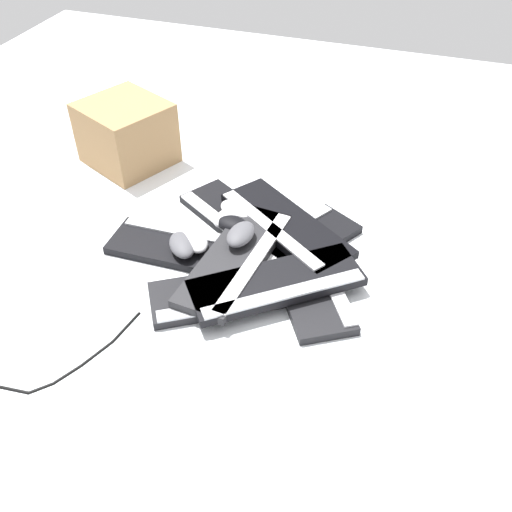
{
  "coord_description": "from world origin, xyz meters",
  "views": [
    {
      "loc": [
        1.15,
        0.45,
        1.04
      ],
      "look_at": [
        0.06,
        0.08,
        0.03
      ],
      "focal_mm": 40.0,
      "sensor_mm": 36.0,
      "label": 1
    }
  ],
  "objects_px": {
    "keyboard_2": "(289,249)",
    "mouse_0": "(229,217)",
    "keyboard_0": "(237,292)",
    "mouse_5": "(194,240)",
    "keyboard_1": "(305,275)",
    "keyboard_6": "(236,258)",
    "keyboard_3": "(241,223)",
    "keyboard_4": "(187,249)",
    "keyboard_7": "(285,225)",
    "keyboard_5": "(277,283)",
    "mouse_4": "(231,224)",
    "mouse_2": "(236,210)",
    "mouse_3": "(241,234)",
    "cardboard_box": "(126,133)",
    "mouse_1": "(182,245)"
  },
  "relations": [
    {
      "from": "keyboard_3",
      "to": "mouse_0",
      "type": "bearing_deg",
      "value": -46.84
    },
    {
      "from": "cardboard_box",
      "to": "keyboard_4",
      "type": "bearing_deg",
      "value": 44.99
    },
    {
      "from": "keyboard_0",
      "to": "mouse_5",
      "type": "xyz_separation_m",
      "value": [
        -0.12,
        -0.17,
        0.04
      ]
    },
    {
      "from": "keyboard_4",
      "to": "keyboard_7",
      "type": "xyz_separation_m",
      "value": [
        -0.16,
        0.24,
        0.03
      ]
    },
    {
      "from": "keyboard_6",
      "to": "keyboard_7",
      "type": "distance_m",
      "value": 0.2
    },
    {
      "from": "keyboard_0",
      "to": "mouse_4",
      "type": "distance_m",
      "value": 0.24
    },
    {
      "from": "mouse_0",
      "to": "mouse_3",
      "type": "height_order",
      "value": "mouse_3"
    },
    {
      "from": "keyboard_2",
      "to": "keyboard_3",
      "type": "height_order",
      "value": "same"
    },
    {
      "from": "keyboard_5",
      "to": "keyboard_6",
      "type": "distance_m",
      "value": 0.14
    },
    {
      "from": "keyboard_2",
      "to": "cardboard_box",
      "type": "bearing_deg",
      "value": -114.08
    },
    {
      "from": "keyboard_1",
      "to": "keyboard_3",
      "type": "bearing_deg",
      "value": -123.46
    },
    {
      "from": "keyboard_1",
      "to": "keyboard_6",
      "type": "distance_m",
      "value": 0.19
    },
    {
      "from": "keyboard_0",
      "to": "keyboard_7",
      "type": "relative_size",
      "value": 1.01
    },
    {
      "from": "keyboard_2",
      "to": "keyboard_1",
      "type": "bearing_deg",
      "value": 38.14
    },
    {
      "from": "keyboard_6",
      "to": "mouse_5",
      "type": "relative_size",
      "value": 4.11
    },
    {
      "from": "mouse_0",
      "to": "mouse_2",
      "type": "bearing_deg",
      "value": -167.74
    },
    {
      "from": "keyboard_6",
      "to": "keyboard_5",
      "type": "bearing_deg",
      "value": 66.15
    },
    {
      "from": "keyboard_2",
      "to": "keyboard_7",
      "type": "bearing_deg",
      "value": -153.23
    },
    {
      "from": "keyboard_5",
      "to": "mouse_1",
      "type": "height_order",
      "value": "mouse_1"
    },
    {
      "from": "keyboard_5",
      "to": "mouse_4",
      "type": "height_order",
      "value": "mouse_4"
    },
    {
      "from": "keyboard_7",
      "to": "mouse_0",
      "type": "height_order",
      "value": "mouse_0"
    },
    {
      "from": "cardboard_box",
      "to": "keyboard_5",
      "type": "bearing_deg",
      "value": 55.12
    },
    {
      "from": "keyboard_3",
      "to": "keyboard_5",
      "type": "distance_m",
      "value": 0.3
    },
    {
      "from": "keyboard_3",
      "to": "keyboard_6",
      "type": "relative_size",
      "value": 1.0
    },
    {
      "from": "keyboard_3",
      "to": "mouse_4",
      "type": "bearing_deg",
      "value": -10.89
    },
    {
      "from": "mouse_1",
      "to": "keyboard_4",
      "type": "bearing_deg",
      "value": -39.88
    },
    {
      "from": "keyboard_1",
      "to": "mouse_2",
      "type": "relative_size",
      "value": 4.12
    },
    {
      "from": "keyboard_6",
      "to": "mouse_3",
      "type": "xyz_separation_m",
      "value": [
        -0.06,
        -0.01,
        0.04
      ]
    },
    {
      "from": "keyboard_1",
      "to": "keyboard_3",
      "type": "relative_size",
      "value": 1.0
    },
    {
      "from": "keyboard_4",
      "to": "mouse_0",
      "type": "height_order",
      "value": "mouse_0"
    },
    {
      "from": "keyboard_1",
      "to": "keyboard_7",
      "type": "bearing_deg",
      "value": -146.21
    },
    {
      "from": "keyboard_2",
      "to": "mouse_1",
      "type": "relative_size",
      "value": 4.14
    },
    {
      "from": "keyboard_4",
      "to": "cardboard_box",
      "type": "xyz_separation_m",
      "value": [
        -0.38,
        -0.38,
        0.09
      ]
    },
    {
      "from": "mouse_4",
      "to": "mouse_5",
      "type": "relative_size",
      "value": 1.0
    },
    {
      "from": "keyboard_2",
      "to": "mouse_0",
      "type": "height_order",
      "value": "mouse_0"
    },
    {
      "from": "keyboard_3",
      "to": "mouse_3",
      "type": "height_order",
      "value": "mouse_3"
    },
    {
      "from": "keyboard_6",
      "to": "keyboard_7",
      "type": "height_order",
      "value": "same"
    },
    {
      "from": "keyboard_1",
      "to": "mouse_3",
      "type": "xyz_separation_m",
      "value": [
        -0.03,
        -0.19,
        0.07
      ]
    },
    {
      "from": "mouse_4",
      "to": "cardboard_box",
      "type": "height_order",
      "value": "cardboard_box"
    },
    {
      "from": "mouse_1",
      "to": "mouse_2",
      "type": "xyz_separation_m",
      "value": [
        -0.2,
        0.08,
        0.0
      ]
    },
    {
      "from": "keyboard_7",
      "to": "mouse_5",
      "type": "relative_size",
      "value": 4.06
    },
    {
      "from": "keyboard_3",
      "to": "keyboard_6",
      "type": "distance_m",
      "value": 0.19
    },
    {
      "from": "mouse_4",
      "to": "cardboard_box",
      "type": "relative_size",
      "value": 0.42
    },
    {
      "from": "keyboard_7",
      "to": "mouse_1",
      "type": "distance_m",
      "value": 0.3
    },
    {
      "from": "mouse_4",
      "to": "mouse_3",
      "type": "bearing_deg",
      "value": -40.37
    },
    {
      "from": "keyboard_3",
      "to": "mouse_5",
      "type": "height_order",
      "value": "mouse_5"
    },
    {
      "from": "keyboard_2",
      "to": "mouse_3",
      "type": "xyz_separation_m",
      "value": [
        0.06,
        -0.12,
        0.07
      ]
    },
    {
      "from": "mouse_3",
      "to": "mouse_4",
      "type": "distance_m",
      "value": 0.1
    },
    {
      "from": "cardboard_box",
      "to": "mouse_5",
      "type": "bearing_deg",
      "value": 46.84
    },
    {
      "from": "keyboard_5",
      "to": "mouse_0",
      "type": "distance_m",
      "value": 0.3
    }
  ]
}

